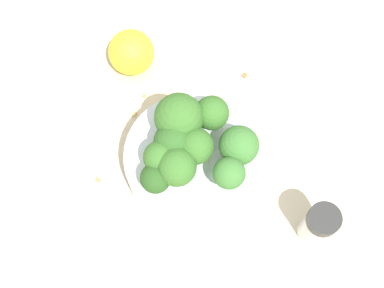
% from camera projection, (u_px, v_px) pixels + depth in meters
% --- Properties ---
extents(ground_plane, '(3.00, 3.00, 0.00)m').
position_uv_depth(ground_plane, '(192.00, 169.00, 0.66)').
color(ground_plane, beige).
extents(bowl, '(0.16, 0.16, 0.05)m').
position_uv_depth(bowl, '(192.00, 162.00, 0.63)').
color(bowl, silver).
rests_on(bowl, ground_plane).
extents(broccoli_floret_0, '(0.04, 0.04, 0.05)m').
position_uv_depth(broccoli_floret_0, '(212.00, 114.00, 0.59)').
color(broccoli_floret_0, '#7A9E5B').
rests_on(broccoli_floret_0, bowl).
extents(broccoli_floret_1, '(0.04, 0.04, 0.06)m').
position_uv_depth(broccoli_floret_1, '(173.00, 143.00, 0.58)').
color(broccoli_floret_1, '#84AD66').
rests_on(broccoli_floret_1, bowl).
extents(broccoli_floret_2, '(0.04, 0.04, 0.05)m').
position_uv_depth(broccoli_floret_2, '(160.00, 158.00, 0.57)').
color(broccoli_floret_2, '#7A9E5B').
rests_on(broccoli_floret_2, bowl).
extents(broccoli_floret_3, '(0.05, 0.05, 0.07)m').
position_uv_depth(broccoli_floret_3, '(179.00, 118.00, 0.58)').
color(broccoli_floret_3, '#7A9E5B').
rests_on(broccoli_floret_3, bowl).
extents(broccoli_floret_4, '(0.04, 0.04, 0.06)m').
position_uv_depth(broccoli_floret_4, '(196.00, 147.00, 0.58)').
color(broccoli_floret_4, '#7A9E5B').
rests_on(broccoli_floret_4, bowl).
extents(broccoli_floret_5, '(0.04, 0.04, 0.06)m').
position_uv_depth(broccoli_floret_5, '(177.00, 168.00, 0.57)').
color(broccoli_floret_5, '#7A9E5B').
rests_on(broccoli_floret_5, bowl).
extents(broccoli_floret_6, '(0.04, 0.04, 0.05)m').
position_uv_depth(broccoli_floret_6, '(228.00, 175.00, 0.57)').
color(broccoli_floret_6, '#84AD66').
rests_on(broccoli_floret_6, bowl).
extents(broccoli_floret_7, '(0.04, 0.04, 0.05)m').
position_uv_depth(broccoli_floret_7, '(239.00, 146.00, 0.58)').
color(broccoli_floret_7, '#7A9E5B').
rests_on(broccoli_floret_7, bowl).
extents(broccoli_floret_8, '(0.03, 0.03, 0.05)m').
position_uv_depth(broccoli_floret_8, '(156.00, 179.00, 0.57)').
color(broccoli_floret_8, '#84AD66').
rests_on(broccoli_floret_8, bowl).
extents(pepper_shaker, '(0.04, 0.04, 0.07)m').
position_uv_depth(pepper_shaker, '(318.00, 225.00, 0.59)').
color(pepper_shaker, silver).
rests_on(pepper_shaker, ground_plane).
extents(lemon_wedge, '(0.06, 0.06, 0.06)m').
position_uv_depth(lemon_wedge, '(131.00, 52.00, 0.68)').
color(lemon_wedge, yellow).
rests_on(lemon_wedge, ground_plane).
extents(almond_crumb_0, '(0.00, 0.01, 0.01)m').
position_uv_depth(almond_crumb_0, '(98.00, 179.00, 0.65)').
color(almond_crumb_0, '#AD7F4C').
rests_on(almond_crumb_0, ground_plane).
extents(almond_crumb_1, '(0.01, 0.01, 0.01)m').
position_uv_depth(almond_crumb_1, '(134.00, 114.00, 0.68)').
color(almond_crumb_1, tan).
rests_on(almond_crumb_1, ground_plane).
extents(almond_crumb_2, '(0.01, 0.00, 0.01)m').
position_uv_depth(almond_crumb_2, '(144.00, 95.00, 0.69)').
color(almond_crumb_2, '#AD7F4C').
rests_on(almond_crumb_2, ground_plane).
extents(almond_crumb_3, '(0.01, 0.00, 0.01)m').
position_uv_depth(almond_crumb_3, '(245.00, 75.00, 0.70)').
color(almond_crumb_3, olive).
rests_on(almond_crumb_3, ground_plane).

